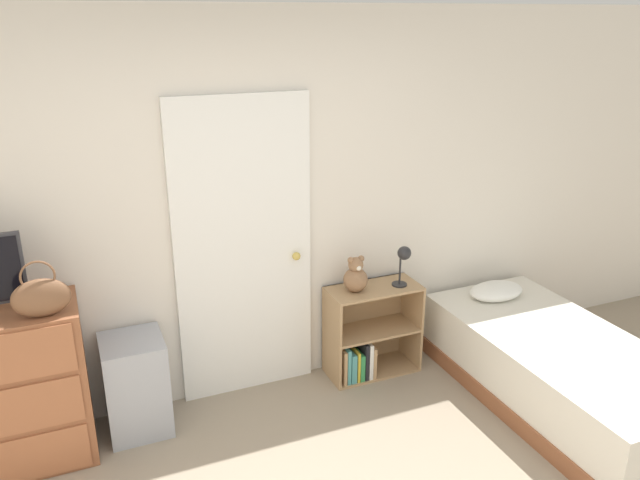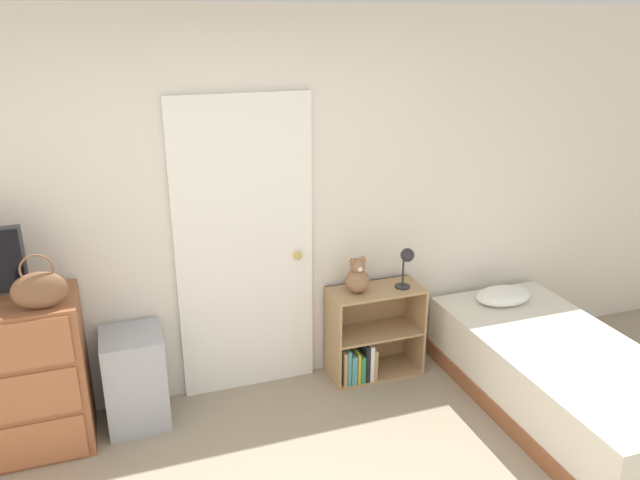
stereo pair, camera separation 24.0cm
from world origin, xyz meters
The scene contains 8 objects.
wall_back centered at (0.00, 2.01, 1.27)m, with size 10.00×0.06×2.55m.
door_closed centered at (0.04, 1.96, 1.02)m, with size 0.92×0.09×2.04m.
handbag centered at (-1.18, 1.58, 1.08)m, with size 0.30×0.11×0.32m.
storage_bin centered at (-0.74, 1.77, 0.31)m, with size 0.37×0.38×0.63m.
bookshelf centered at (0.87, 1.81, 0.27)m, with size 0.67×0.31×0.67m.
teddy_bear centered at (0.78, 1.80, 0.78)m, with size 0.17×0.17×0.26m.
desk_lamp centered at (1.13, 1.76, 0.88)m, with size 0.12×0.12×0.30m.
bed centered at (1.91, 0.99, 0.24)m, with size 0.96×1.97×0.58m.
Camera 1 is at (-0.98, -1.74, 2.48)m, focal length 35.00 mm.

